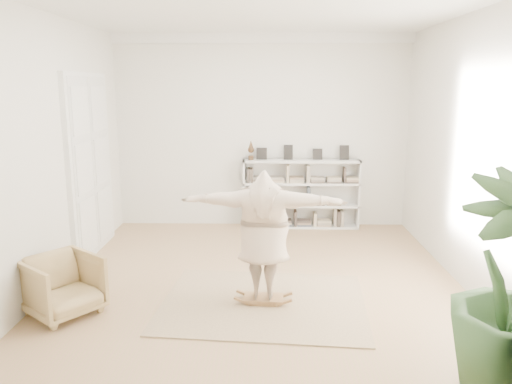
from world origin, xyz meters
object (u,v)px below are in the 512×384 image
Objects in this scene: person at (264,232)px; rocker_board at (263,298)px; armchair at (63,286)px; bookshelf at (301,194)px.

rocker_board is at bearing 94.75° from person.
rocker_board is (2.36, 0.34, -0.29)m from armchair.
armchair is 2.46m from person.
bookshelf is at bearing -96.29° from person.
rocker_board is (-0.68, -3.48, -0.57)m from bookshelf.
bookshelf reaches higher than rocker_board.
bookshelf is 3.60m from rocker_board.
bookshelf is 2.81× the size of armchair.
person is (-0.68, -3.48, 0.29)m from bookshelf.
bookshelf is 3.56m from person.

